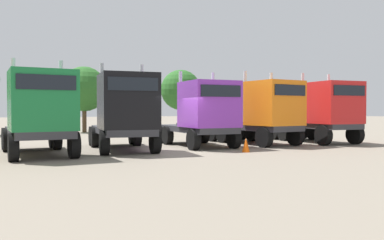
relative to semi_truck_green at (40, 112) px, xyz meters
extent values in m
plane|color=gray|center=(5.72, -0.50, -1.82)|extent=(200.00, 200.00, 0.00)
cube|color=#333338|center=(-0.04, 1.22, -0.86)|extent=(2.43, 6.38, 0.30)
cube|color=#197238|center=(0.03, -0.70, 0.47)|extent=(2.49, 2.56, 2.35)
cube|color=black|center=(0.07, -1.95, 1.11)|extent=(2.10, 0.12, 0.55)
cylinder|color=silver|center=(0.92, 0.72, 0.77)|extent=(0.19, 0.19, 2.95)
cylinder|color=silver|center=(-0.97, 0.65, 0.77)|extent=(0.19, 0.19, 2.95)
cylinder|color=#333338|center=(-0.09, 2.60, -0.65)|extent=(1.14, 1.14, 0.12)
cylinder|color=black|center=(1.14, -1.20, -1.29)|extent=(0.39, 1.07, 1.06)
cylinder|color=black|center=(-1.05, -1.28, -1.29)|extent=(0.39, 1.07, 1.06)
cylinder|color=black|center=(1.00, 2.81, -1.29)|extent=(0.39, 1.07, 1.06)
cylinder|color=black|center=(-1.20, 2.73, -1.29)|extent=(0.39, 1.07, 1.06)
cylinder|color=black|center=(0.96, 3.91, -1.29)|extent=(0.39, 1.07, 1.06)
cylinder|color=black|center=(-1.24, 3.83, -1.29)|extent=(0.39, 1.07, 1.06)
cube|color=#333338|center=(3.84, 1.64, -0.89)|extent=(2.87, 6.46, 0.30)
cube|color=black|center=(3.64, -0.19, 0.48)|extent=(2.67, 2.83, 2.44)
cube|color=black|center=(3.49, -1.49, 1.17)|extent=(2.09, 0.27, 0.55)
cylinder|color=silver|center=(4.74, 1.14, 0.78)|extent=(0.20, 0.20, 3.04)
cylinder|color=silver|center=(2.85, 1.35, 0.78)|extent=(0.20, 0.20, 3.04)
cylinder|color=#333338|center=(3.99, 3.01, -0.68)|extent=(1.21, 1.21, 0.12)
cylinder|color=black|center=(4.67, -0.90, -1.30)|extent=(0.46, 1.06, 1.03)
cylinder|color=black|center=(2.48, -0.66, -1.30)|extent=(0.46, 1.06, 1.03)
cylinder|color=black|center=(5.10, 3.04, -1.30)|extent=(0.46, 1.06, 1.03)
cylinder|color=black|center=(2.91, 3.28, -1.30)|extent=(0.46, 1.06, 1.03)
cylinder|color=black|center=(5.22, 4.13, -1.30)|extent=(0.46, 1.06, 1.03)
cylinder|color=black|center=(3.03, 4.37, -1.30)|extent=(0.46, 1.06, 1.03)
cube|color=#333338|center=(7.98, 1.83, -0.91)|extent=(2.37, 5.86, 0.30)
cube|color=purple|center=(7.93, 0.20, 0.38)|extent=(2.47, 2.60, 2.28)
cube|color=black|center=(7.89, -1.09, 1.00)|extent=(2.10, 0.10, 0.55)
cylinder|color=silver|center=(8.92, 1.58, 0.68)|extent=(0.19, 0.19, 2.88)
cylinder|color=silver|center=(7.02, 1.64, 0.68)|extent=(0.19, 0.19, 2.88)
cylinder|color=#333338|center=(8.02, 3.11, -0.70)|extent=(1.13, 1.13, 0.12)
cylinder|color=black|center=(9.01, -0.40, -1.31)|extent=(0.38, 1.02, 1.01)
cylinder|color=black|center=(6.82, -0.34, -1.31)|extent=(0.38, 1.02, 1.01)
cylinder|color=black|center=(9.12, 3.10, -1.31)|extent=(0.38, 1.02, 1.01)
cylinder|color=black|center=(6.92, 3.17, -1.31)|extent=(0.38, 1.02, 1.01)
cylinder|color=black|center=(9.15, 4.20, -1.31)|extent=(0.38, 1.02, 1.01)
cylinder|color=black|center=(6.95, 4.26, -1.31)|extent=(0.38, 1.02, 1.01)
cube|color=#333338|center=(11.53, 1.66, -0.87)|extent=(2.75, 6.08, 0.30)
cube|color=orange|center=(11.70, -0.13, 0.46)|extent=(2.61, 2.52, 2.35)
cube|color=black|center=(11.81, -1.30, 1.11)|extent=(2.09, 0.24, 0.55)
cylinder|color=silver|center=(12.53, 1.25, 0.76)|extent=(0.20, 0.20, 2.95)
cylinder|color=silver|center=(10.63, 1.07, 0.76)|extent=(0.20, 0.20, 2.95)
cylinder|color=#333338|center=(11.41, 2.95, -0.66)|extent=(1.20, 1.20, 0.12)
cylinder|color=black|center=(12.84, -0.48, -1.29)|extent=(0.45, 1.08, 1.05)
cylinder|color=black|center=(10.65, -0.68, -1.29)|extent=(0.45, 1.08, 1.05)
cylinder|color=black|center=(12.50, 3.11, -1.29)|extent=(0.45, 1.08, 1.05)
cylinder|color=black|center=(10.31, 2.90, -1.29)|extent=(0.45, 1.08, 1.05)
cylinder|color=black|center=(12.40, 4.20, -1.29)|extent=(0.45, 1.08, 1.05)
cylinder|color=black|center=(10.21, 4.00, -1.29)|extent=(0.45, 1.08, 1.05)
cube|color=#333338|center=(15.51, 1.10, -0.81)|extent=(2.59, 6.03, 0.30)
cube|color=red|center=(15.40, -0.56, 0.50)|extent=(2.57, 2.72, 2.33)
cube|color=black|center=(15.31, -1.86, 1.14)|extent=(2.10, 0.18, 0.55)
cylinder|color=silver|center=(16.44, 0.81, 0.80)|extent=(0.19, 0.19, 2.93)
cylinder|color=silver|center=(14.55, 0.94, 0.80)|extent=(0.19, 0.19, 2.93)
cylinder|color=#333338|center=(15.60, 2.39, -0.60)|extent=(1.17, 1.17, 0.12)
cylinder|color=black|center=(16.46, -1.21, -1.26)|extent=(0.42, 1.13, 1.11)
cylinder|color=black|center=(14.26, -1.07, -1.26)|extent=(0.42, 1.13, 1.11)
cylinder|color=black|center=(16.70, 2.37, -1.26)|extent=(0.42, 1.13, 1.11)
cylinder|color=black|center=(14.51, 2.52, -1.26)|extent=(0.42, 1.13, 1.11)
cylinder|color=black|center=(16.77, 3.47, -1.26)|extent=(0.42, 1.13, 1.11)
cylinder|color=black|center=(14.58, 3.62, -1.26)|extent=(0.42, 1.13, 1.11)
cone|color=#F2590C|center=(8.58, -2.16, -1.49)|extent=(0.36, 0.36, 0.64)
cylinder|color=#4C3823|center=(5.11, 17.65, -0.72)|extent=(0.36, 0.36, 2.19)
sphere|color=#286023|center=(5.11, 17.65, 1.92)|extent=(3.86, 3.86, 3.86)
cylinder|color=#4C3823|center=(14.07, 17.34, -0.66)|extent=(0.36, 0.36, 2.31)
sphere|color=#286023|center=(14.07, 17.34, 2.01)|extent=(3.81, 3.81, 3.81)
camera|label=1|loc=(-1.52, -17.49, 0.09)|focal=37.61mm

